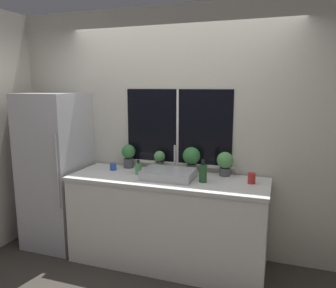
{
  "coord_description": "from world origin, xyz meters",
  "views": [
    {
      "loc": [
        1.05,
        -2.72,
        1.86
      ],
      "look_at": [
        0.01,
        0.33,
        1.28
      ],
      "focal_mm": 35.0,
      "sensor_mm": 36.0,
      "label": 1
    }
  ],
  "objects_px": {
    "potted_plant_far_right": "(225,162)",
    "bottle_tall": "(203,173)",
    "mug_red": "(252,178)",
    "potted_plant_far_left": "(128,154)",
    "sink": "(169,174)",
    "soap_bottle": "(138,168)",
    "refrigerator": "(57,170)",
    "mug_blue": "(113,167)",
    "potted_plant_center_left": "(160,159)",
    "potted_plant_center_right": "(191,157)"
  },
  "relations": [
    {
      "from": "potted_plant_far_right",
      "to": "bottle_tall",
      "type": "bearing_deg",
      "value": -119.29
    },
    {
      "from": "mug_red",
      "to": "potted_plant_far_left",
      "type": "bearing_deg",
      "value": 172.3
    },
    {
      "from": "potted_plant_far_left",
      "to": "potted_plant_far_right",
      "type": "bearing_deg",
      "value": 0.0
    },
    {
      "from": "sink",
      "to": "potted_plant_far_right",
      "type": "height_order",
      "value": "sink"
    },
    {
      "from": "potted_plant_far_right",
      "to": "soap_bottle",
      "type": "xyz_separation_m",
      "value": [
        -0.87,
        -0.24,
        -0.08
      ]
    },
    {
      "from": "refrigerator",
      "to": "bottle_tall",
      "type": "distance_m",
      "value": 1.77
    },
    {
      "from": "potted_plant_far_right",
      "to": "mug_blue",
      "type": "bearing_deg",
      "value": -172.46
    },
    {
      "from": "potted_plant_far_right",
      "to": "bottle_tall",
      "type": "height_order",
      "value": "potted_plant_far_right"
    },
    {
      "from": "potted_plant_center_left",
      "to": "potted_plant_far_right",
      "type": "height_order",
      "value": "potted_plant_far_right"
    },
    {
      "from": "mug_red",
      "to": "mug_blue",
      "type": "xyz_separation_m",
      "value": [
        -1.5,
        0.03,
        -0.01
      ]
    },
    {
      "from": "potted_plant_far_left",
      "to": "mug_red",
      "type": "bearing_deg",
      "value": -7.7
    },
    {
      "from": "sink",
      "to": "mug_red",
      "type": "bearing_deg",
      "value": 5.94
    },
    {
      "from": "potted_plant_center_right",
      "to": "potted_plant_far_right",
      "type": "relative_size",
      "value": 1.11
    },
    {
      "from": "potted_plant_center_right",
      "to": "potted_plant_center_left",
      "type": "bearing_deg",
      "value": 180.0
    },
    {
      "from": "sink",
      "to": "potted_plant_center_right",
      "type": "bearing_deg",
      "value": 58.67
    },
    {
      "from": "potted_plant_center_left",
      "to": "mug_blue",
      "type": "height_order",
      "value": "potted_plant_center_left"
    },
    {
      "from": "potted_plant_center_right",
      "to": "mug_blue",
      "type": "xyz_separation_m",
      "value": [
        -0.85,
        -0.16,
        -0.13
      ]
    },
    {
      "from": "potted_plant_center_left",
      "to": "mug_red",
      "type": "bearing_deg",
      "value": -10.53
    },
    {
      "from": "sink",
      "to": "potted_plant_far_left",
      "type": "height_order",
      "value": "sink"
    },
    {
      "from": "potted_plant_center_left",
      "to": "mug_blue",
      "type": "relative_size",
      "value": 2.84
    },
    {
      "from": "bottle_tall",
      "to": "mug_blue",
      "type": "distance_m",
      "value": 1.06
    },
    {
      "from": "mug_blue",
      "to": "potted_plant_center_left",
      "type": "bearing_deg",
      "value": 18.09
    },
    {
      "from": "potted_plant_far_right",
      "to": "mug_red",
      "type": "xyz_separation_m",
      "value": [
        0.29,
        -0.19,
        -0.1
      ]
    },
    {
      "from": "potted_plant_center_left",
      "to": "bottle_tall",
      "type": "distance_m",
      "value": 0.63
    },
    {
      "from": "refrigerator",
      "to": "potted_plant_center_right",
      "type": "height_order",
      "value": "refrigerator"
    },
    {
      "from": "bottle_tall",
      "to": "potted_plant_center_left",
      "type": "bearing_deg",
      "value": 152.33
    },
    {
      "from": "potted_plant_center_right",
      "to": "soap_bottle",
      "type": "xyz_separation_m",
      "value": [
        -0.51,
        -0.24,
        -0.11
      ]
    },
    {
      "from": "soap_bottle",
      "to": "bottle_tall",
      "type": "xyz_separation_m",
      "value": [
        0.71,
        -0.06,
        0.03
      ]
    },
    {
      "from": "refrigerator",
      "to": "potted_plant_center_right",
      "type": "bearing_deg",
      "value": 8.09
    },
    {
      "from": "mug_blue",
      "to": "potted_plant_far_right",
      "type": "bearing_deg",
      "value": 7.54
    },
    {
      "from": "mug_blue",
      "to": "soap_bottle",
      "type": "bearing_deg",
      "value": -12.5
    },
    {
      "from": "potted_plant_center_right",
      "to": "bottle_tall",
      "type": "xyz_separation_m",
      "value": [
        0.19,
        -0.29,
        -0.08
      ]
    },
    {
      "from": "sink",
      "to": "mug_red",
      "type": "distance_m",
      "value": 0.82
    },
    {
      "from": "sink",
      "to": "potted_plant_center_left",
      "type": "height_order",
      "value": "sink"
    },
    {
      "from": "bottle_tall",
      "to": "mug_red",
      "type": "distance_m",
      "value": 0.47
    },
    {
      "from": "potted_plant_center_right",
      "to": "mug_blue",
      "type": "relative_size",
      "value": 3.68
    },
    {
      "from": "potted_plant_far_right",
      "to": "mug_blue",
      "type": "relative_size",
      "value": 3.3
    },
    {
      "from": "refrigerator",
      "to": "soap_bottle",
      "type": "xyz_separation_m",
      "value": [
        1.05,
        -0.01,
        0.11
      ]
    },
    {
      "from": "refrigerator",
      "to": "mug_red",
      "type": "distance_m",
      "value": 2.21
    },
    {
      "from": "sink",
      "to": "mug_blue",
      "type": "xyz_separation_m",
      "value": [
        -0.69,
        0.11,
        -0.01
      ]
    },
    {
      "from": "potted_plant_center_left",
      "to": "potted_plant_far_right",
      "type": "relative_size",
      "value": 0.86
    },
    {
      "from": "potted_plant_center_left",
      "to": "soap_bottle",
      "type": "bearing_deg",
      "value": -122.48
    },
    {
      "from": "refrigerator",
      "to": "mug_red",
      "type": "bearing_deg",
      "value": 0.91
    },
    {
      "from": "bottle_tall",
      "to": "mug_red",
      "type": "xyz_separation_m",
      "value": [
        0.45,
        0.1,
        -0.04
      ]
    },
    {
      "from": "refrigerator",
      "to": "potted_plant_center_right",
      "type": "relative_size",
      "value": 6.3
    },
    {
      "from": "potted_plant_center_right",
      "to": "soap_bottle",
      "type": "height_order",
      "value": "potted_plant_center_right"
    },
    {
      "from": "potted_plant_center_left",
      "to": "potted_plant_center_right",
      "type": "distance_m",
      "value": 0.37
    },
    {
      "from": "potted_plant_center_right",
      "to": "refrigerator",
      "type": "bearing_deg",
      "value": -171.91
    },
    {
      "from": "potted_plant_center_left",
      "to": "mug_red",
      "type": "height_order",
      "value": "potted_plant_center_left"
    },
    {
      "from": "potted_plant_far_right",
      "to": "potted_plant_center_left",
      "type": "bearing_deg",
      "value": 180.0
    }
  ]
}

